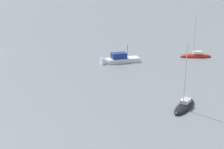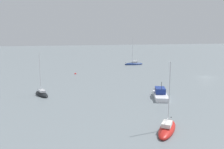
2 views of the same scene
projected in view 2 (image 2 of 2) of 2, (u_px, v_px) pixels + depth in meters
ground_plane at (206, 77)px, 67.95m from camera, size 500.00×500.00×0.00m
sailboat_black_mid at (42, 94)px, 47.05m from camera, size 6.03×3.25×8.80m
sailboat_red_far at (167, 129)px, 29.23m from camera, size 6.10×5.71×9.21m
sailboat_navy_outer at (134, 64)px, 97.30m from camera, size 2.63×8.03×11.77m
motorboat_white_near at (160, 94)px, 46.02m from camera, size 8.11×5.31×4.38m
mooring_buoy_near at (75, 74)px, 73.39m from camera, size 0.59×0.59×0.59m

